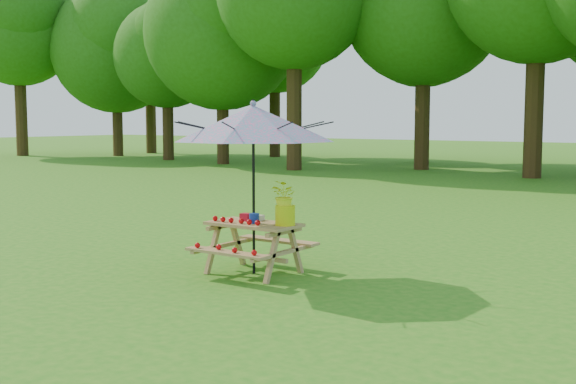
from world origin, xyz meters
The scene contains 5 objects.
picnic_table centered at (4.20, 4.05, 0.33)m, with size 1.20×1.32×0.67m.
patio_umbrella centered at (4.20, 4.05, 1.95)m, with size 2.68×2.68×2.25m.
produce_bins centered at (4.14, 4.10, 0.72)m, with size 0.37×0.38×0.13m.
tomatoes_row centered at (4.05, 3.87, 0.71)m, with size 0.77×0.13×0.07m, color red, non-canonical shape.
flower_bucket centered at (4.66, 4.10, 0.98)m, with size 0.41×0.38×0.57m.
Camera 1 is at (9.86, -3.26, 2.01)m, focal length 45.00 mm.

